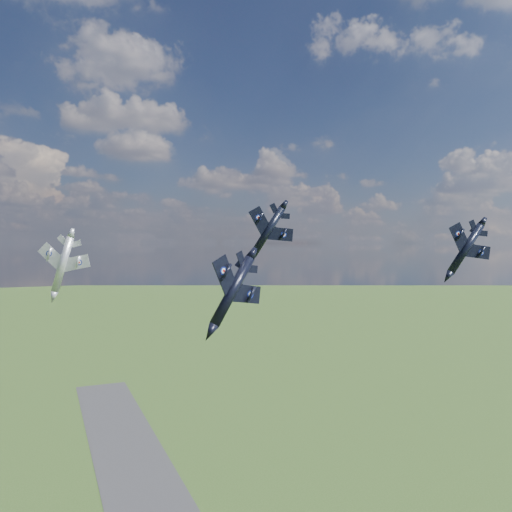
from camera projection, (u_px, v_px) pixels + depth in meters
name	position (u px, v px, depth m)	size (l,w,h in m)	color
jet_lead_navy	(232.00, 291.00, 69.53)	(10.94, 15.25, 3.16)	black
jet_right_navy	(466.00, 249.00, 77.62)	(8.87, 12.36, 2.56)	black
jet_high_navy	(267.00, 232.00, 105.01)	(11.73, 16.35, 3.38)	black
jet_left_silver	(63.00, 264.00, 81.90)	(9.20, 12.82, 2.65)	#A8AAB3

